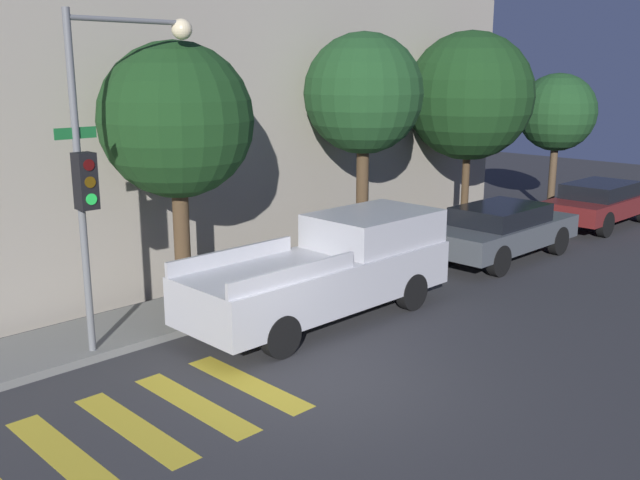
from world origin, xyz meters
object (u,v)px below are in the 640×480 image
object	(u,v)px
tree_behind_truck	(557,113)
sedan_near_corner	(502,230)
tree_near_corner	(177,122)
tree_midblock	(364,95)
traffic_light_pole	(107,141)
sedan_middle	(601,202)
pickup_truck	(332,268)
tree_far_end	(470,96)

from	to	relation	value
tree_behind_truck	sedan_near_corner	bearing A→B (deg)	-162.18
tree_near_corner	tree_midblock	xyz separation A→B (m)	(5.22, 0.00, 0.37)
tree_behind_truck	traffic_light_pole	bearing A→B (deg)	-177.14
sedan_middle	tree_midblock	bearing A→B (deg)	166.43
pickup_truck	tree_behind_truck	distance (m)	13.13
traffic_light_pole	tree_near_corner	size ratio (longest dim) A/B	1.07
pickup_truck	tree_far_end	bearing A→B (deg)	15.49
sedan_middle	tree_midblock	xyz separation A→B (m)	(-8.72, 2.10, 3.42)
traffic_light_pole	tree_behind_truck	bearing A→B (deg)	2.86
sedan_middle	tree_far_end	distance (m)	5.81
sedan_middle	tree_midblock	size ratio (longest dim) A/B	0.82
sedan_middle	tree_near_corner	world-z (taller)	tree_near_corner
tree_far_end	tree_behind_truck	distance (m)	5.19
tree_near_corner	sedan_near_corner	bearing A→B (deg)	-14.34
pickup_truck	tree_behind_truck	size ratio (longest dim) A/B	1.23
tree_far_end	tree_behind_truck	world-z (taller)	tree_far_end
sedan_near_corner	sedan_middle	distance (m)	5.71
traffic_light_pole	pickup_truck	size ratio (longest dim) A/B	1.00
tree_near_corner	tree_far_end	bearing A→B (deg)	0.00
pickup_truck	tree_near_corner	world-z (taller)	tree_near_corner
sedan_near_corner	tree_far_end	distance (m)	4.12
traffic_light_pole	pickup_truck	xyz separation A→B (m)	(3.92, -1.27, -2.65)
tree_near_corner	traffic_light_pole	bearing A→B (deg)	-156.16
tree_midblock	sedan_middle	bearing A→B (deg)	-13.57
sedan_middle	tree_near_corner	distance (m)	14.43
tree_midblock	tree_behind_truck	world-z (taller)	tree_midblock
pickup_truck	tree_near_corner	distance (m)	4.07
sedan_near_corner	tree_far_end	bearing A→B (deg)	56.37
traffic_light_pole	sedan_near_corner	bearing A→B (deg)	-7.17
traffic_light_pole	tree_behind_truck	world-z (taller)	traffic_light_pole
sedan_near_corner	sedan_middle	xyz separation A→B (m)	(5.71, 0.00, -0.02)
sedan_near_corner	tree_far_end	size ratio (longest dim) A/B	0.80
traffic_light_pole	sedan_middle	bearing A→B (deg)	-4.60
traffic_light_pole	tree_midblock	bearing A→B (deg)	6.68
tree_midblock	tree_behind_truck	xyz separation A→B (m)	(9.55, 0.00, -0.82)
traffic_light_pole	sedan_middle	distance (m)	16.13
sedan_middle	tree_near_corner	xyz separation A→B (m)	(-13.94, 2.10, 3.06)
tree_midblock	tree_far_end	bearing A→B (deg)	0.00
tree_midblock	tree_far_end	size ratio (longest dim) A/B	0.97
tree_near_corner	tree_midblock	distance (m)	5.23
tree_midblock	tree_behind_truck	size ratio (longest dim) A/B	1.21
tree_midblock	sedan_near_corner	bearing A→B (deg)	-34.96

